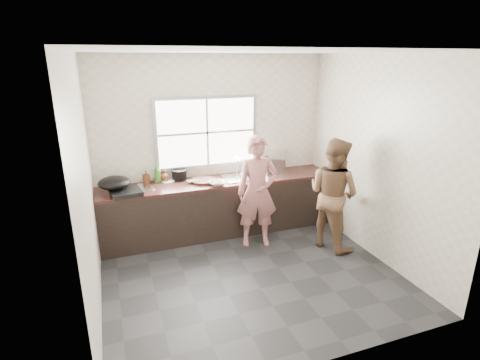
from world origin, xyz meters
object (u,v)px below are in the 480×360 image
object	(u,v)px
bottle_brown_tall	(146,177)
pot_lid_right	(146,189)
woman	(257,195)
glass_jar	(157,179)
person_side	(333,194)
bowl_mince	(217,183)
pot_lid_left	(142,186)
bottle_brown_short	(165,176)
bowl_crabs	(249,176)
cutting_board	(203,181)
burner	(126,192)
black_pot	(179,175)
bottle_green	(158,173)
wok	(114,183)
dish_rack	(270,161)
bowl_held	(249,177)
plate_food	(168,181)

from	to	relation	value
bottle_brown_tall	pot_lid_right	world-z (taller)	bottle_brown_tall
woman	glass_jar	xyz separation A→B (m)	(-1.30, 0.78, 0.16)
person_side	pot_lid_right	bearing A→B (deg)	48.27
bowl_mince	pot_lid_left	world-z (taller)	bowl_mince
bottle_brown_tall	bottle_brown_short	world-z (taller)	bottle_brown_tall
bowl_crabs	pot_lid_right	distance (m)	1.57
cutting_board	burner	distance (m)	1.14
black_pot	person_side	bearing A→B (deg)	-31.48
woman	pot_lid_left	xyz separation A→B (m)	(-1.54, 0.66, 0.11)
bottle_green	pot_lid_right	distance (m)	0.36
cutting_board	black_pot	xyz separation A→B (m)	(-0.32, 0.22, 0.06)
wok	bottle_brown_tall	bearing A→B (deg)	29.84
woman	dish_rack	size ratio (longest dim) A/B	3.41
burner	wok	size ratio (longest dim) A/B	0.91
person_side	wok	size ratio (longest dim) A/B	3.67
bottle_brown_tall	pot_lid_right	xyz separation A→B (m)	(-0.05, -0.26, -0.08)
black_pot	pot_lid_left	world-z (taller)	black_pot
woman	bottle_brown_tall	xyz separation A→B (m)	(-1.46, 0.78, 0.19)
bowl_crabs	pot_lid_left	world-z (taller)	bowl_crabs
woman	bowl_mince	xyz separation A→B (m)	(-0.49, 0.34, 0.13)
woman	bowl_mince	size ratio (longest dim) A/B	6.22
bowl_held	dish_rack	world-z (taller)	dish_rack
bowl_crabs	plate_food	xyz separation A→B (m)	(-1.21, 0.25, -0.02)
bowl_mince	plate_food	world-z (taller)	bowl_mince
bottle_brown_short	pot_lid_left	distance (m)	0.38
plate_food	bottle_green	distance (m)	0.19
bottle_brown_tall	wok	bearing A→B (deg)	-150.16
cutting_board	bottle_green	size ratio (longest dim) A/B	1.40
bottle_brown_tall	glass_jar	size ratio (longest dim) A/B	1.72
bowl_mince	bowl_held	distance (m)	0.56
dish_rack	pot_lid_left	distance (m)	2.07
wok	plate_food	bearing A→B (deg)	17.51
black_pot	dish_rack	bearing A→B (deg)	-1.46
pot_lid_right	bottle_brown_short	bearing A→B (deg)	39.77
bowl_mince	bowl_held	xyz separation A→B (m)	(0.54, 0.13, 0.00)
bowl_held	pot_lid_right	world-z (taller)	bowl_held
bowl_held	wok	size ratio (longest dim) A/B	0.45
black_pot	wok	world-z (taller)	wok
person_side	bottle_brown_short	distance (m)	2.49
bowl_mince	burner	xyz separation A→B (m)	(-1.29, 0.06, -0.00)
glass_jar	bottle_green	bearing A→B (deg)	0.00
plate_food	wok	size ratio (longest dim) A/B	0.47
dish_rack	burner	bearing A→B (deg)	163.64
bowl_held	bottle_green	bearing A→B (deg)	167.11
bowl_mince	pot_lid_right	bearing A→B (deg)	170.08
glass_jar	burner	bearing A→B (deg)	-141.27
burner	person_side	bearing A→B (deg)	-16.35
bowl_held	plate_food	world-z (taller)	bowl_held
woman	dish_rack	bearing A→B (deg)	68.93
plate_food	wok	bearing A→B (deg)	-162.49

